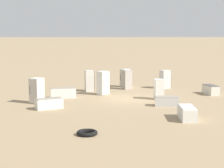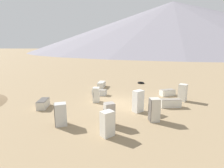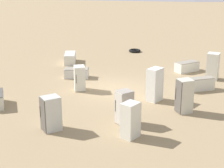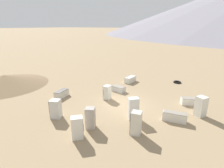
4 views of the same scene
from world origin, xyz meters
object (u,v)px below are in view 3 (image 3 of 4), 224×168
(discarded_fridge_4, at_px, (124,107))
(discarded_fridge_10, at_px, (213,66))
(discarded_fridge_6, at_px, (70,58))
(discarded_fridge_5, at_px, (184,96))
(discarded_fridge_3, at_px, (131,120))
(discarded_fridge_2, at_px, (51,114))
(discarded_fridge_1, at_px, (199,84))
(discarded_fridge_7, at_px, (155,85))
(discarded_fridge_0, at_px, (80,78))
(discarded_fridge_11, at_px, (187,67))
(scrap_tire, at_px, (135,51))
(discarded_fridge_9, at_px, (77,73))

(discarded_fridge_4, height_order, discarded_fridge_10, discarded_fridge_10)
(discarded_fridge_6, distance_m, discarded_fridge_10, 10.06)
(discarded_fridge_5, xyz_separation_m, discarded_fridge_10, (-4.97, 3.44, 0.00))
(discarded_fridge_3, relative_size, discarded_fridge_5, 0.92)
(discarded_fridge_2, bearing_deg, discarded_fridge_10, -80.07)
(discarded_fridge_1, xyz_separation_m, discarded_fridge_2, (4.24, -8.14, 0.40))
(discarded_fridge_4, height_order, discarded_fridge_7, discarded_fridge_7)
(discarded_fridge_0, distance_m, discarded_fridge_11, 7.80)
(discarded_fridge_7, distance_m, discarded_fridge_11, 6.18)
(discarded_fridge_3, height_order, discarded_fridge_7, discarded_fridge_7)
(discarded_fridge_2, xyz_separation_m, discarded_fridge_10, (-6.15, 9.72, 0.07))
(discarded_fridge_3, height_order, discarded_fridge_6, discarded_fridge_3)
(discarded_fridge_3, distance_m, scrap_tire, 15.59)
(discarded_fridge_3, bearing_deg, discarded_fridge_4, 138.01)
(discarded_fridge_10, bearing_deg, discarded_fridge_1, -98.26)
(discarded_fridge_2, xyz_separation_m, discarded_fridge_9, (-7.60, 1.42, -0.46))
(discarded_fridge_5, bearing_deg, discarded_fridge_1, -42.00)
(discarded_fridge_1, relative_size, discarded_fridge_4, 1.17)
(discarded_fridge_3, xyz_separation_m, discarded_fridge_10, (-7.30, 6.47, 0.07))
(discarded_fridge_7, xyz_separation_m, scrap_tire, (-11.16, 1.12, -0.78))
(discarded_fridge_5, bearing_deg, discarded_fridge_11, -30.28)
(discarded_fridge_10, xyz_separation_m, scrap_tire, (-7.96, -3.33, -0.73))
(discarded_fridge_10, height_order, scrap_tire, discarded_fridge_10)
(discarded_fridge_4, relative_size, scrap_tire, 1.64)
(discarded_fridge_7, bearing_deg, discarded_fridge_4, -169.41)
(discarded_fridge_11, bearing_deg, discarded_fridge_3, 125.73)
(discarded_fridge_0, distance_m, discarded_fridge_7, 4.38)
(discarded_fridge_11, bearing_deg, discarded_fridge_10, -175.88)
(scrap_tire, bearing_deg, discarded_fridge_5, -0.49)
(discarded_fridge_2, bearing_deg, discarded_fridge_4, -108.14)
(discarded_fridge_7, bearing_deg, discarded_fridge_9, 87.24)
(discarded_fridge_5, height_order, discarded_fridge_6, discarded_fridge_5)
(discarded_fridge_2, distance_m, discarded_fridge_4, 3.23)
(discarded_fridge_2, relative_size, discarded_fridge_5, 0.92)
(discarded_fridge_2, distance_m, discarded_fridge_9, 7.74)
(discarded_fridge_10, bearing_deg, discarded_fridge_3, -100.34)
(discarded_fridge_3, bearing_deg, discarded_fridge_9, 148.59)
(discarded_fridge_0, relative_size, discarded_fridge_4, 0.90)
(discarded_fridge_6, distance_m, discarded_fridge_11, 8.30)
(scrap_tire, bearing_deg, discarded_fridge_1, 10.08)
(discarded_fridge_3, bearing_deg, discarded_fridge_10, 95.21)
(discarded_fridge_5, height_order, discarded_fridge_7, discarded_fridge_7)
(discarded_fridge_10, bearing_deg, discarded_fridge_9, -158.69)
(discarded_fridge_5, distance_m, discarded_fridge_7, 2.04)
(discarded_fridge_4, bearing_deg, discarded_fridge_10, -72.26)
(discarded_fridge_4, bearing_deg, discarded_fridge_6, -13.80)
(discarded_fridge_2, bearing_deg, scrap_tire, -46.75)
(discarded_fridge_2, relative_size, discarded_fridge_11, 0.87)
(discarded_fridge_5, relative_size, scrap_tire, 1.75)
(discarded_fridge_7, xyz_separation_m, discarded_fridge_10, (-3.20, 4.45, -0.05))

